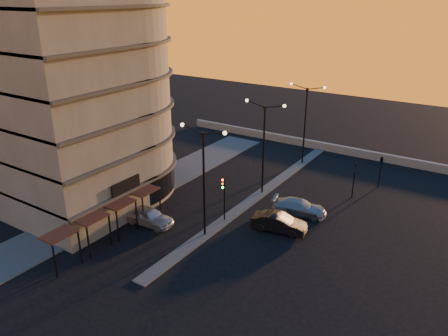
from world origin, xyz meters
TOP-DOWN VIEW (x-y plane):
  - ground at (0.00, 0.00)m, footprint 120.00×120.00m
  - sidewalk_west at (-10.50, 4.00)m, footprint 5.00×40.00m
  - median at (0.00, 10.00)m, footprint 1.20×36.00m
  - parapet at (2.00, 26.00)m, footprint 44.00×0.50m
  - building at (-14.00, 0.03)m, footprint 14.35×17.08m
  - streetlamp_near at (0.00, 0.00)m, footprint 4.32×0.32m
  - streetlamp_mid at (0.00, 10.00)m, footprint 4.32×0.32m
  - streetlamp_far at (0.00, 20.00)m, footprint 4.32×0.32m
  - traffic_light_main at (0.00, 2.87)m, footprint 0.28×0.44m
  - signal_east_a at (8.00, 14.00)m, footprint 0.13×0.16m
  - signal_east_b at (9.50, 18.00)m, footprint 0.42×1.99m
  - car_hatchback at (-5.24, -1.13)m, footprint 4.74×2.15m
  - car_sedan at (4.85, 4.11)m, footprint 4.94×2.45m
  - car_wagon at (5.02, 7.89)m, footprint 5.25×3.06m

SIDE VIEW (x-z plane):
  - ground at x=0.00m, z-range 0.00..0.00m
  - sidewalk_west at x=-10.50m, z-range 0.00..0.12m
  - median at x=0.00m, z-range 0.00..0.12m
  - parapet at x=2.00m, z-range 0.00..1.00m
  - car_wagon at x=5.02m, z-range 0.00..1.43m
  - car_sedan at x=4.85m, z-range 0.00..1.56m
  - car_hatchback at x=-5.24m, z-range 0.00..1.58m
  - signal_east_a at x=8.00m, z-range 0.13..3.73m
  - traffic_light_main at x=0.00m, z-range 0.76..5.01m
  - signal_east_b at x=9.50m, z-range 1.30..4.90m
  - streetlamp_near at x=0.00m, z-range 0.84..10.35m
  - streetlamp_mid at x=0.00m, z-range 0.84..10.35m
  - streetlamp_far at x=0.00m, z-range 0.84..10.35m
  - building at x=-14.00m, z-range -0.59..24.41m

